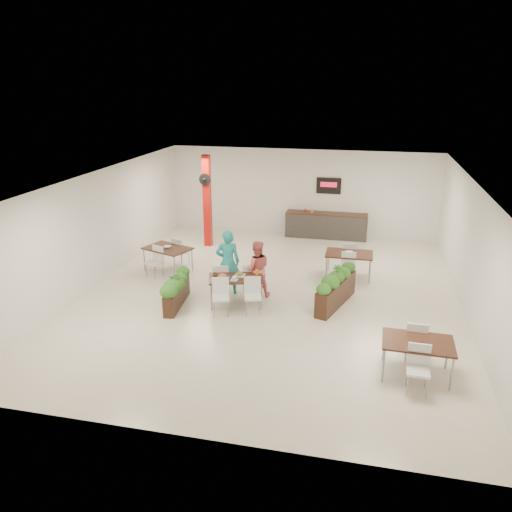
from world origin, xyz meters
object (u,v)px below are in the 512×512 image
at_px(service_counter, 326,225).
at_px(diner_woman, 257,269).
at_px(main_table, 236,282).
at_px(planter_right, 336,287).
at_px(side_table_c, 418,347).
at_px(diner_man, 228,262).
at_px(planter_left, 176,288).
at_px(side_table_a, 168,251).
at_px(red_column, 207,200).
at_px(side_table_b, 349,257).

relative_size(service_counter, diner_woman, 1.92).
relative_size(main_table, planter_right, 0.94).
height_order(diner_woman, side_table_c, diner_woman).
height_order(service_counter, diner_man, service_counter).
bearing_deg(planter_left, main_table, 15.00).
xyz_separation_m(service_counter, planter_right, (0.80, -5.94, 0.02)).
bearing_deg(diner_man, planter_left, 27.31).
bearing_deg(side_table_a, diner_man, -7.89).
distance_m(red_column, diner_man, 4.40).
relative_size(service_counter, side_table_a, 1.80).
xyz_separation_m(service_counter, diner_woman, (-1.36, -5.80, 0.29)).
distance_m(planter_left, planter_right, 4.15).
height_order(main_table, diner_woman, diner_woman).
xyz_separation_m(planter_right, side_table_c, (1.79, -2.97, 0.13)).
distance_m(service_counter, diner_man, 6.20).
distance_m(red_column, main_table, 5.20).
relative_size(red_column, planter_right, 1.57).
distance_m(diner_woman, planter_left, 2.19).
height_order(red_column, side_table_c, red_column).
relative_size(planter_left, side_table_a, 1.04).
xyz_separation_m(diner_man, side_table_a, (-2.26, 1.24, -0.26)).
bearing_deg(diner_woman, service_counter, -119.79).
distance_m(main_table, side_table_b, 3.81).
xyz_separation_m(service_counter, main_table, (-1.76, -6.45, 0.14)).
height_order(service_counter, side_table_c, service_counter).
height_order(red_column, planter_left, red_column).
height_order(red_column, side_table_b, red_column).
height_order(planter_right, side_table_a, planter_right).
bearing_deg(red_column, side_table_a, -98.89).
bearing_deg(diner_man, main_table, 104.18).
height_order(diner_woman, side_table_a, diner_woman).
bearing_deg(side_table_c, service_counter, 107.88).
bearing_deg(main_table, side_table_a, 144.52).
bearing_deg(planter_left, service_counter, 64.62).
distance_m(diner_woman, side_table_a, 3.31).
height_order(diner_woman, side_table_b, diner_woman).
distance_m(service_counter, diner_woman, 5.96).
bearing_deg(side_table_a, planter_right, 5.92).
bearing_deg(side_table_b, side_table_c, -72.90).
xyz_separation_m(red_column, planter_left, (0.75, -4.99, -1.15)).
bearing_deg(planter_left, diner_man, 43.94).
bearing_deg(side_table_b, red_column, 158.24).
bearing_deg(red_column, main_table, -64.04).
height_order(main_table, planter_right, planter_right).
distance_m(diner_man, side_table_c, 5.68).
relative_size(diner_man, side_table_c, 1.11).
xyz_separation_m(service_counter, planter_left, (-3.25, -6.85, -0.00)).
xyz_separation_m(red_column, planter_right, (4.80, -4.08, -1.13)).
height_order(diner_man, planter_right, diner_man).
distance_m(diner_man, planter_right, 2.98).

